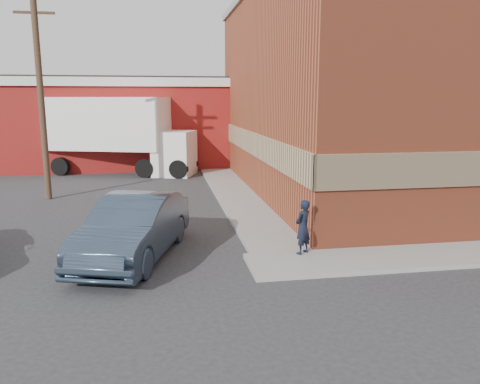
{
  "coord_description": "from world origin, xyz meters",
  "views": [
    {
      "loc": [
        -2.61,
        -12.01,
        4.25
      ],
      "look_at": [
        -0.24,
        2.05,
        1.43
      ],
      "focal_mm": 35.0,
      "sensor_mm": 36.0,
      "label": 1
    }
  ],
  "objects_px": {
    "warehouse": "(108,122)",
    "utility_pole": "(40,87)",
    "brick_building": "(398,90)",
    "box_truck": "(123,130)",
    "man": "(303,227)",
    "sedan": "(134,228)"
  },
  "relations": [
    {
      "from": "warehouse",
      "to": "box_truck",
      "type": "distance_m",
      "value": 4.45
    },
    {
      "from": "warehouse",
      "to": "utility_pole",
      "type": "bearing_deg",
      "value": -97.77
    },
    {
      "from": "brick_building",
      "to": "utility_pole",
      "type": "height_order",
      "value": "brick_building"
    },
    {
      "from": "utility_pole",
      "to": "man",
      "type": "height_order",
      "value": "utility_pole"
    },
    {
      "from": "brick_building",
      "to": "warehouse",
      "type": "xyz_separation_m",
      "value": [
        -14.5,
        11.0,
        -1.87
      ]
    },
    {
      "from": "brick_building",
      "to": "man",
      "type": "bearing_deg",
      "value": -128.65
    },
    {
      "from": "warehouse",
      "to": "box_truck",
      "type": "relative_size",
      "value": 1.76
    },
    {
      "from": "warehouse",
      "to": "man",
      "type": "xyz_separation_m",
      "value": [
        7.1,
        -20.25,
        -1.95
      ]
    },
    {
      "from": "box_truck",
      "to": "utility_pole",
      "type": "bearing_deg",
      "value": -94.0
    },
    {
      "from": "man",
      "to": "box_truck",
      "type": "height_order",
      "value": "box_truck"
    },
    {
      "from": "utility_pole",
      "to": "box_truck",
      "type": "height_order",
      "value": "utility_pole"
    },
    {
      "from": "brick_building",
      "to": "box_truck",
      "type": "xyz_separation_m",
      "value": [
        -13.26,
        6.74,
        -2.16
      ]
    },
    {
      "from": "warehouse",
      "to": "man",
      "type": "relative_size",
      "value": 10.93
    },
    {
      "from": "sedan",
      "to": "man",
      "type": "bearing_deg",
      "value": 7.65
    },
    {
      "from": "utility_pole",
      "to": "sedan",
      "type": "height_order",
      "value": "utility_pole"
    },
    {
      "from": "brick_building",
      "to": "utility_pole",
      "type": "xyz_separation_m",
      "value": [
        -16.0,
        0.0,
        0.06
      ]
    },
    {
      "from": "brick_building",
      "to": "warehouse",
      "type": "bearing_deg",
      "value": 142.8
    },
    {
      "from": "warehouse",
      "to": "utility_pole",
      "type": "distance_m",
      "value": 11.27
    },
    {
      "from": "man",
      "to": "sedan",
      "type": "distance_m",
      "value": 4.57
    },
    {
      "from": "man",
      "to": "box_truck",
      "type": "relative_size",
      "value": 0.16
    },
    {
      "from": "brick_building",
      "to": "box_truck",
      "type": "bearing_deg",
      "value": 153.07
    },
    {
      "from": "box_truck",
      "to": "brick_building",
      "type": "bearing_deg",
      "value": -8.8
    }
  ]
}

